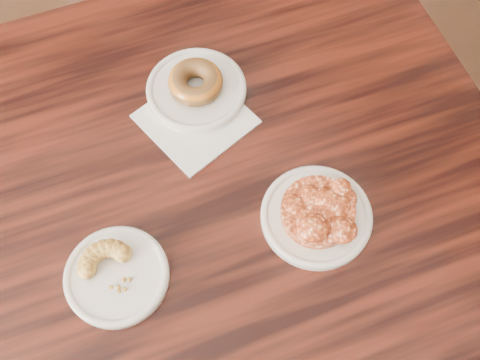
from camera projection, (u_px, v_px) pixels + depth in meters
floor at (117, 311)px, 1.64m from camera, size 5.00×5.00×0.00m
cafe_table at (227, 278)px, 1.30m from camera, size 1.25×1.25×0.75m
napkin at (196, 119)px, 1.03m from camera, size 0.18×0.18×0.00m
plate_donut at (196, 90)px, 1.05m from camera, size 0.17×0.17×0.01m
plate_cruller at (117, 276)px, 0.90m from camera, size 0.16×0.16×0.01m
plate_fritter at (316, 216)px, 0.95m from camera, size 0.18×0.18×0.01m
glazed_donut at (196, 82)px, 1.03m from camera, size 0.10×0.10×0.03m
apple_fritter at (318, 210)px, 0.93m from camera, size 0.16×0.16×0.04m
cruller_fragment at (114, 272)px, 0.89m from camera, size 0.10×0.10×0.03m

